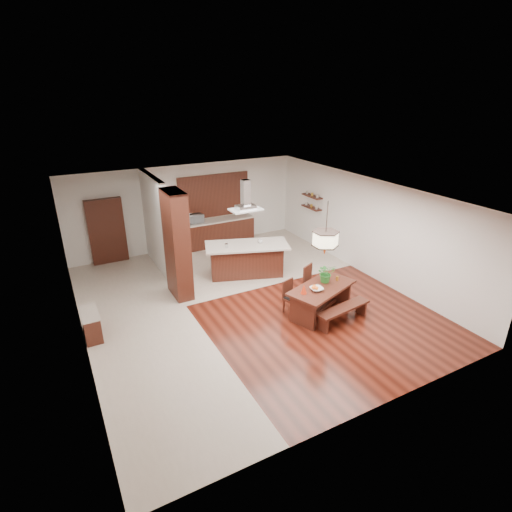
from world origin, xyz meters
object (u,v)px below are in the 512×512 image
pendant_lantern (326,229)px  foliage_plant (326,273)px  dining_bench (343,315)px  dining_chair_left (293,297)px  fruit_bowl (317,289)px  kitchen_island (246,259)px  hallway_console (91,324)px  island_cup (260,241)px  dining_table (321,294)px  dining_chair_right (313,283)px  range_hood (246,195)px  microwave (195,219)px

pendant_lantern → foliage_plant: pendant_lantern is taller
dining_bench → dining_chair_left: 1.29m
fruit_bowl → kitchen_island: kitchen_island is taller
hallway_console → island_cup: size_ratio=6.63×
dining_table → pendant_lantern: pendant_lantern is taller
dining_chair_right → pendant_lantern: bearing=-135.6°
dining_bench → dining_chair_right: 1.30m
pendant_lantern → range_hood: same height
kitchen_island → microwave: microwave is taller
microwave → hallway_console: bearing=-137.7°
range_hood → microwave: bearing=101.5°
dining_chair_right → microwave: 5.21m
hallway_console → dining_chair_left: bearing=-15.1°
fruit_bowl → island_cup: bearing=89.8°
dining_chair_left → pendant_lantern: (0.60, -0.37, 1.82)m
fruit_bowl → range_hood: size_ratio=0.34×
dining_chair_right → island_cup: size_ratio=7.21×
dining_bench → range_hood: 4.23m
dining_bench → dining_chair_right: size_ratio=1.58×
island_cup → microwave: 3.06m
fruit_bowl → kitchen_island: size_ratio=0.12×
dining_bench → fruit_bowl: size_ratio=4.95×
dining_chair_left → foliage_plant: bearing=-30.3°
dining_bench → microwave: 6.46m
pendant_lantern → island_cup: bearing=94.8°
dining_chair_right → range_hood: size_ratio=1.06×
dining_bench → dining_chair_left: dining_chair_left is taller
dining_chair_right → kitchen_island: 2.37m
island_cup → microwave: bearing=108.5°
island_cup → kitchen_island: bearing=162.0°
hallway_console → dining_table: (5.19, -1.61, 0.23)m
dining_chair_right → range_hood: range_hood is taller
dining_chair_right → dining_chair_left: bearing=173.7°
foliage_plant → kitchen_island: foliage_plant is taller
dining_chair_left → pendant_lantern: pendant_lantern is taller
dining_chair_left → microwave: size_ratio=1.64×
dining_chair_right → dining_bench: bearing=-116.9°
dining_chair_left → island_cup: size_ratio=6.45×
dining_chair_right → range_hood: bearing=85.9°
dining_chair_left → foliage_plant: (0.84, -0.19, 0.56)m
kitchen_island → dining_chair_right: bearing=-49.1°
range_hood → island_cup: 1.48m
kitchen_island → island_cup: island_cup is taller
foliage_plant → island_cup: size_ratio=3.69×
microwave → kitchen_island: bearing=-81.4°
dining_table → island_cup: size_ratio=14.94×
hallway_console → kitchen_island: size_ratio=0.33×
hallway_console → dining_chair_left: size_ratio=1.03×
dining_bench → island_cup: (-0.44, 3.34, 0.84)m
dining_chair_left → pendant_lantern: bearing=-48.8°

